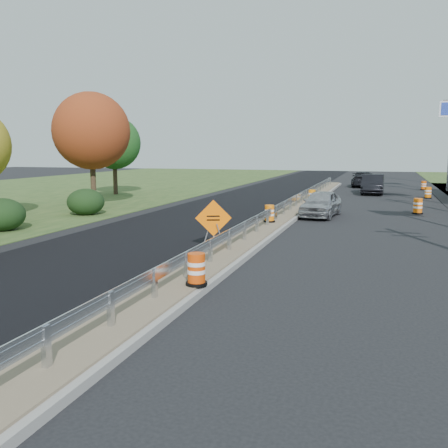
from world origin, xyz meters
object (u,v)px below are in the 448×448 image
(barrel_median_far, at_px, (312,196))
(car_silver, at_px, (321,203))
(barrel_shoulder_far, at_px, (424,186))
(car_dark_mid, at_px, (373,184))
(barrel_median_near, at_px, (196,270))
(barrel_shoulder_near, at_px, (418,206))
(caution_sign, at_px, (213,237))
(car_dark_far, at_px, (363,179))
(barrel_median_mid, at_px, (269,214))
(barrel_shoulder_mid, at_px, (428,193))

(barrel_median_far, xyz_separation_m, car_silver, (1.25, -5.46, 0.11))
(barrel_shoulder_far, distance_m, car_dark_mid, 7.29)
(barrel_median_near, bearing_deg, barrel_shoulder_near, 71.23)
(caution_sign, relative_size, barrel_median_far, 2.27)
(car_silver, distance_m, car_dark_far, 23.86)
(caution_sign, relative_size, barrel_median_mid, 2.26)
(barrel_median_far, bearing_deg, car_silver, -77.11)
(barrel_shoulder_far, relative_size, car_dark_mid, 0.16)
(barrel_median_mid, height_order, barrel_median_far, barrel_median_mid)
(barrel_shoulder_mid, bearing_deg, car_silver, -116.57)
(barrel_median_near, bearing_deg, car_dark_far, 86.36)
(barrel_median_mid, height_order, barrel_shoulder_far, barrel_median_mid)
(barrel_median_far, distance_m, car_dark_mid, 10.91)
(barrel_shoulder_far, bearing_deg, car_dark_mid, -127.11)
(barrel_shoulder_far, distance_m, car_silver, 22.59)
(barrel_median_mid, height_order, barrel_shoulder_mid, barrel_median_mid)
(car_dark_far, bearing_deg, barrel_shoulder_far, 157.25)
(car_dark_far, bearing_deg, barrel_shoulder_mid, 115.57)
(barrel_median_far, height_order, car_dark_far, car_dark_far)
(barrel_median_near, height_order, barrel_median_mid, barrel_median_near)
(barrel_median_near, relative_size, barrel_shoulder_mid, 0.96)
(caution_sign, bearing_deg, barrel_median_mid, 60.84)
(barrel_shoulder_mid, distance_m, car_dark_mid, 4.95)
(barrel_median_far, bearing_deg, barrel_median_near, -90.00)
(barrel_shoulder_near, height_order, car_dark_far, car_dark_far)
(car_dark_mid, xyz_separation_m, car_dark_far, (-1.11, 8.08, -0.05))
(barrel_shoulder_mid, bearing_deg, barrel_shoulder_near, -97.38)
(caution_sign, height_order, barrel_median_near, caution_sign)
(barrel_median_far, xyz_separation_m, barrel_shoulder_near, (6.45, -2.57, -0.19))
(barrel_shoulder_near, relative_size, car_silver, 0.21)
(barrel_median_near, relative_size, car_dark_mid, 0.17)
(car_dark_mid, bearing_deg, caution_sign, -100.29)
(barrel_median_mid, height_order, car_dark_mid, car_dark_mid)
(barrel_median_mid, xyz_separation_m, barrel_shoulder_mid, (8.44, 17.46, -0.21))
(car_silver, xyz_separation_m, car_dark_mid, (2.40, 15.75, 0.08))
(caution_sign, height_order, barrel_median_mid, caution_sign)
(caution_sign, relative_size, barrel_shoulder_far, 2.30)
(barrel_shoulder_far, height_order, car_dark_far, car_dark_far)
(barrel_median_near, xyz_separation_m, barrel_shoulder_mid, (7.76, 29.10, -0.22))
(barrel_shoulder_mid, relative_size, car_dark_far, 0.16)
(barrel_shoulder_mid, bearing_deg, caution_sign, -111.39)
(barrel_shoulder_near, xyz_separation_m, barrel_shoulder_mid, (1.31, 10.12, -0.02))
(barrel_median_near, relative_size, barrel_shoulder_far, 1.03)
(caution_sign, height_order, barrel_shoulder_far, caution_sign)
(barrel_shoulder_mid, xyz_separation_m, car_dark_mid, (-4.11, 2.73, 0.40))
(barrel_median_far, xyz_separation_m, barrel_shoulder_mid, (7.76, 7.56, -0.21))
(barrel_median_mid, xyz_separation_m, barrel_median_far, (0.68, 9.90, -0.00))
(barrel_shoulder_far, relative_size, car_dark_far, 0.15)
(barrel_median_near, xyz_separation_m, barrel_median_mid, (-0.68, 11.64, -0.00))
(barrel_shoulder_mid, bearing_deg, barrel_median_mid, -115.80)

